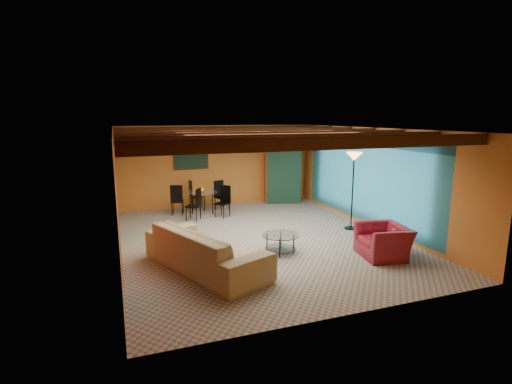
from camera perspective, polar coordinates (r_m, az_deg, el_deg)
name	(u,v)px	position (r m, az deg, el deg)	size (l,w,h in m)	color
room	(257,143)	(9.39, 0.19, 7.17)	(6.52, 8.01, 2.71)	gray
sofa	(206,249)	(7.83, -7.39, -8.28)	(2.87, 1.12, 0.84)	#988B62
armchair	(383,241)	(8.90, 18.16, -6.86)	(1.06, 0.93, 0.69)	maroon
coffee_table	(280,243)	(8.75, 3.58, -7.50)	(0.84, 0.84, 0.43)	silver
dining_table	(202,199)	(12.16, -7.89, -0.98)	(1.85, 1.85, 0.96)	silver
armoire	(281,174)	(13.67, 3.67, 2.64)	(1.14, 0.56, 2.00)	brown
floor_lamp	(353,191)	(10.64, 13.96, 0.14)	(0.43, 0.43, 2.08)	black
ceiling_fan	(259,143)	(9.28, 0.42, 7.12)	(1.50, 1.50, 0.44)	#472614
painting	(191,158)	(12.93, -9.51, 4.94)	(1.05, 0.03, 0.65)	black
potted_plant	(281,138)	(13.54, 3.74, 7.84)	(0.44, 0.38, 0.49)	#26661E
vase	(202,180)	(12.06, -7.96, 1.69)	(0.18, 0.18, 0.19)	orange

